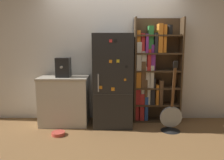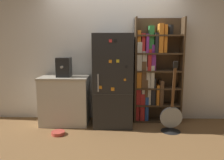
{
  "view_description": "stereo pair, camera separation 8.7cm",
  "coord_description": "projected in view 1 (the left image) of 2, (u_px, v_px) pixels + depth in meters",
  "views": [
    {
      "loc": [
        -0.01,
        -3.82,
        1.48
      ],
      "look_at": [
        -0.02,
        0.15,
        0.83
      ],
      "focal_mm": 35.0,
      "sensor_mm": 36.0,
      "label": 1
    },
    {
      "loc": [
        0.07,
        -3.82,
        1.48
      ],
      "look_at": [
        -0.02,
        0.15,
        0.83
      ],
      "focal_mm": 35.0,
      "sensor_mm": 36.0,
      "label": 2
    }
  ],
  "objects": [
    {
      "name": "pet_bowl",
      "position": [
        59.0,
        133.0,
        3.6
      ],
      "size": [
        0.22,
        0.22,
        0.06
      ],
      "color": "#D84C3F",
      "rests_on": "ground_plane"
    },
    {
      "name": "kitchen_counter",
      "position": [
        65.0,
        100.0,
        4.09
      ],
      "size": [
        0.89,
        0.6,
        0.9
      ],
      "color": "beige",
      "rests_on": "ground_plane"
    },
    {
      "name": "guitar",
      "position": [
        171.0,
        121.0,
        3.76
      ],
      "size": [
        0.38,
        0.34,
        1.22
      ],
      "color": "black",
      "rests_on": "ground_plane"
    },
    {
      "name": "bookshelf",
      "position": [
        152.0,
        72.0,
        4.17
      ],
      "size": [
        0.9,
        0.29,
        1.97
      ],
      "color": "#4C3823",
      "rests_on": "ground_plane"
    },
    {
      "name": "refrigerator",
      "position": [
        113.0,
        80.0,
        3.99
      ],
      "size": [
        0.7,
        0.68,
        1.67
      ],
      "color": "black",
      "rests_on": "ground_plane"
    },
    {
      "name": "espresso_machine",
      "position": [
        64.0,
        67.0,
        3.97
      ],
      "size": [
        0.25,
        0.31,
        0.35
      ],
      "color": "black",
      "rests_on": "kitchen_counter"
    },
    {
      "name": "ground_plane",
      "position": [
        113.0,
        126.0,
        4.01
      ],
      "size": [
        16.0,
        16.0,
        0.0
      ],
      "primitive_type": "plane",
      "color": "olive"
    },
    {
      "name": "wall_back",
      "position": [
        113.0,
        54.0,
        4.27
      ],
      "size": [
        8.0,
        0.05,
        2.6
      ],
      "color": "white",
      "rests_on": "ground_plane"
    }
  ]
}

